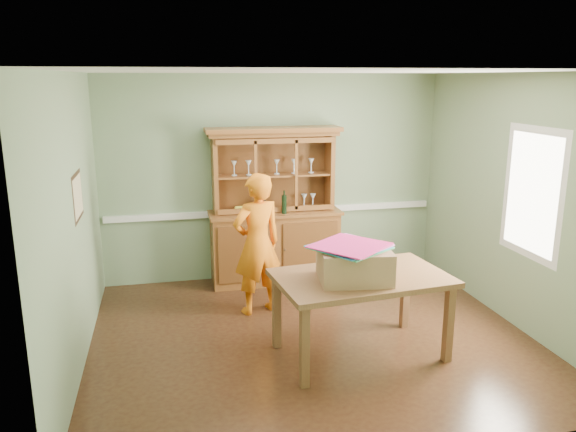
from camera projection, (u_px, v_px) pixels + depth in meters
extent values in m
plane|color=#452A16|center=(311.00, 337.00, 5.88)|extent=(4.50, 4.50, 0.00)
plane|color=white|center=(314.00, 72.00, 5.24)|extent=(4.50, 4.50, 0.00)
plane|color=gray|center=(274.00, 178.00, 7.45)|extent=(4.50, 0.00, 4.50)
plane|color=gray|center=(73.00, 225.00, 5.08)|extent=(0.00, 4.00, 4.00)
plane|color=gray|center=(515.00, 201.00, 6.04)|extent=(0.00, 4.00, 4.00)
plane|color=gray|center=(392.00, 281.00, 3.67)|extent=(4.50, 0.00, 4.50)
cube|color=silver|center=(274.00, 211.00, 7.54)|extent=(4.41, 0.05, 0.08)
cube|color=#342215|center=(78.00, 196.00, 5.32)|extent=(0.03, 0.60, 0.46)
cube|color=beige|center=(79.00, 196.00, 5.32)|extent=(0.01, 0.52, 0.38)
cube|color=silver|center=(532.00, 193.00, 5.71)|extent=(0.03, 0.96, 1.36)
cube|color=white|center=(531.00, 193.00, 5.71)|extent=(0.01, 0.80, 1.20)
cube|color=brown|center=(275.00, 247.00, 7.42)|extent=(1.66, 0.51, 0.92)
cube|color=brown|center=(275.00, 213.00, 7.30)|extent=(1.71, 0.56, 0.04)
cube|color=brown|center=(271.00, 171.00, 7.41)|extent=(1.57, 0.04, 0.97)
cube|color=brown|center=(215.00, 175.00, 7.10)|extent=(0.06, 0.35, 0.97)
cube|color=brown|center=(329.00, 171.00, 7.42)|extent=(0.06, 0.35, 0.97)
cube|color=brown|center=(273.00, 134.00, 7.14)|extent=(1.66, 0.41, 0.06)
cube|color=brown|center=(273.00, 129.00, 7.10)|extent=(1.73, 0.44, 0.06)
cube|color=brown|center=(273.00, 175.00, 7.26)|extent=(1.45, 0.30, 0.02)
imported|color=#B2B2B7|center=(263.00, 204.00, 7.32)|extent=(0.17, 0.17, 0.18)
imported|color=yellow|center=(242.00, 209.00, 7.28)|extent=(0.20, 0.20, 0.05)
cylinder|color=black|center=(284.00, 202.00, 7.13)|extent=(0.06, 0.06, 0.29)
cube|color=brown|center=(362.00, 278.00, 5.35)|extent=(1.72, 1.14, 0.05)
cube|color=brown|center=(304.00, 347.00, 4.85)|extent=(0.08, 0.08, 0.76)
cube|color=brown|center=(277.00, 311.00, 5.59)|extent=(0.08, 0.08, 0.76)
cube|color=brown|center=(449.00, 324.00, 5.30)|extent=(0.08, 0.08, 0.76)
cube|color=brown|center=(405.00, 294.00, 6.04)|extent=(0.08, 0.08, 0.76)
cube|color=#946E4C|center=(354.00, 265.00, 5.19)|extent=(0.71, 0.60, 0.30)
cube|color=#36B96F|center=(350.00, 248.00, 5.15)|extent=(0.81, 0.81, 0.01)
cube|color=#2B95CF|center=(350.00, 247.00, 5.15)|extent=(0.81, 0.81, 0.01)
cube|color=#E96EC8|center=(350.00, 247.00, 5.14)|extent=(0.81, 0.81, 0.01)
cube|color=#CD1F5A|center=(350.00, 246.00, 5.14)|extent=(0.81, 0.81, 0.01)
cube|color=#D92172|center=(350.00, 245.00, 5.14)|extent=(0.81, 0.81, 0.01)
imported|color=orange|center=(257.00, 244.00, 6.34)|extent=(0.69, 0.55, 1.63)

